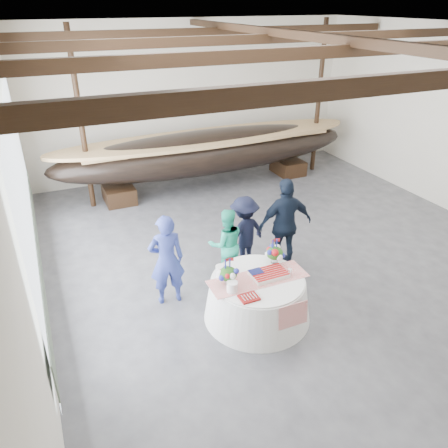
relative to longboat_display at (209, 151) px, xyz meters
name	(u,v)px	position (x,y,z in m)	size (l,w,h in m)	color
floor	(294,258)	(0.11, -4.50, -1.07)	(10.00, 12.00, 0.01)	#3D3D42
wall_back	(193,99)	(0.11, 1.50, 1.18)	(10.00, 0.02, 4.50)	silver
wall_left	(20,202)	(-4.89, -4.50, 1.18)	(0.02, 12.00, 4.50)	silver
ceiling	(314,29)	(0.11, -4.50, 3.43)	(10.00, 12.00, 0.01)	white
pavilion_structure	(288,56)	(0.11, -3.72, 2.93)	(9.80, 11.76, 4.50)	black
open_bay	(27,202)	(-4.84, -3.50, 0.76)	(0.03, 7.00, 3.20)	silver
longboat_display	(209,151)	(0.00, 0.00, 0.00)	(8.94, 1.79, 1.68)	black
banquet_table	(257,298)	(-1.53, -5.87, -0.68)	(1.83, 1.83, 0.79)	white
tabletop_items	(253,268)	(-1.58, -5.74, -0.13)	(1.70, 1.01, 0.40)	red
guest_woman_blue	(167,260)	(-2.79, -4.81, -0.20)	(0.63, 0.42, 1.73)	navy
guest_woman_teal	(226,244)	(-1.50, -4.50, -0.34)	(0.71, 0.55, 1.46)	#22B38E
guest_man_left	(244,233)	(-1.03, -4.32, -0.29)	(1.01, 0.58, 1.56)	black
guest_man_right	(285,224)	(-0.26, -4.62, -0.11)	(1.12, 0.47, 1.92)	black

